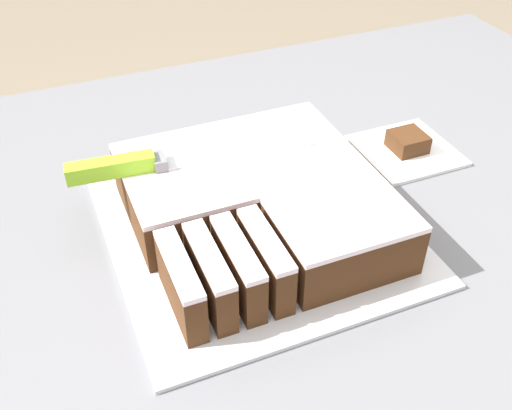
{
  "coord_description": "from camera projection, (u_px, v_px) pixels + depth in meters",
  "views": [
    {
      "loc": [
        -0.28,
        -0.51,
        1.4
      ],
      "look_at": [
        -0.05,
        0.04,
        0.92
      ],
      "focal_mm": 42.0,
      "sensor_mm": 36.0,
      "label": 1
    }
  ],
  "objects": [
    {
      "name": "knife",
      "position": [
        146.0,
        163.0,
        0.76
      ],
      "size": [
        0.33,
        0.05,
        0.02
      ],
      "rotation": [
        0.0,
        0.0,
        -0.09
      ],
      "color": "silver",
      "rests_on": "cake"
    },
    {
      "name": "cake_board",
      "position": [
        256.0,
        228.0,
        0.79
      ],
      "size": [
        0.38,
        0.39,
        0.01
      ],
      "color": "silver",
      "rests_on": "countertop"
    },
    {
      "name": "brownie",
      "position": [
        408.0,
        142.0,
        0.92
      ],
      "size": [
        0.05,
        0.05,
        0.03
      ],
      "color": "#472814",
      "rests_on": "paper_napkin"
    },
    {
      "name": "cake",
      "position": [
        258.0,
        201.0,
        0.77
      ],
      "size": [
        0.3,
        0.31,
        0.07
      ],
      "color": "#472814",
      "rests_on": "cake_board"
    },
    {
      "name": "paper_napkin",
      "position": [
        406.0,
        151.0,
        0.93
      ],
      "size": [
        0.14,
        0.14,
        0.01
      ],
      "color": "white",
      "rests_on": "countertop"
    }
  ]
}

